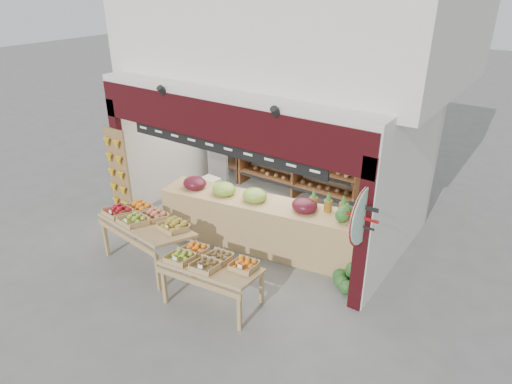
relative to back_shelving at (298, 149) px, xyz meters
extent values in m
plane|color=#61625D|center=(0.10, -1.94, -1.22)|extent=(60.00, 60.00, 0.00)
cube|color=silver|center=(0.10, 0.35, 0.28)|extent=(5.76, 0.18, 3.00)
cube|color=silver|center=(-2.69, -1.34, 0.28)|extent=(0.18, 3.38, 3.00)
cube|color=silver|center=(2.89, -1.34, 0.28)|extent=(0.18, 3.38, 3.00)
cube|color=silver|center=(0.10, -1.34, 1.84)|extent=(5.76, 3.38, 0.12)
cube|color=silver|center=(0.10, -0.24, 2.98)|extent=(6.36, 4.60, 2.40)
cube|color=black|center=(0.10, -2.99, 1.43)|extent=(5.70, 0.14, 0.70)
cube|color=black|center=(-2.65, -2.99, 0.10)|extent=(0.22, 0.14, 2.65)
cube|color=black|center=(2.85, -2.99, 0.10)|extent=(0.22, 0.14, 2.65)
cube|color=black|center=(0.10, -2.96, 0.98)|extent=(4.20, 0.05, 0.26)
cylinder|color=white|center=(0.20, -2.89, 1.23)|extent=(0.34, 0.05, 0.34)
cube|color=olive|center=(-2.63, -3.08, -0.07)|extent=(0.60, 0.04, 1.80)
cylinder|color=#C2F4D4|center=(2.85, -3.08, 0.53)|extent=(0.04, 0.90, 0.90)
cylinder|color=maroon|center=(2.85, -3.11, 0.53)|extent=(0.01, 0.92, 0.92)
cube|color=brown|center=(-1.55, 0.00, -0.39)|extent=(0.05, 0.52, 1.66)
cube|color=brown|center=(0.00, 0.00, -0.39)|extent=(0.05, 0.52, 1.66)
cube|color=brown|center=(1.55, 0.00, -0.39)|extent=(0.05, 0.52, 1.66)
cube|color=brown|center=(0.00, 0.00, -0.86)|extent=(3.11, 0.52, 0.04)
cube|color=brown|center=(0.00, 0.00, -0.39)|extent=(3.11, 0.52, 0.04)
cube|color=brown|center=(0.00, 0.00, 0.07)|extent=(3.11, 0.52, 0.04)
cube|color=brown|center=(0.00, 0.00, 0.43)|extent=(3.11, 0.52, 0.04)
cone|color=olive|center=(-1.24, 0.00, 0.57)|extent=(0.32, 0.32, 0.28)
cone|color=olive|center=(-0.75, 0.00, 0.57)|extent=(0.32, 0.32, 0.28)
cone|color=olive|center=(-0.25, 0.00, 0.57)|extent=(0.32, 0.32, 0.28)
cone|color=olive|center=(0.25, 0.00, 0.57)|extent=(0.32, 0.32, 0.28)
cone|color=olive|center=(0.75, 0.00, 0.57)|extent=(0.32, 0.32, 0.28)
cone|color=olive|center=(1.24, 0.00, 0.57)|extent=(0.32, 0.32, 0.28)
cube|color=#B4B7BB|center=(-1.94, -0.27, -0.35)|extent=(0.70, 0.70, 1.74)
cube|color=beige|center=(-1.42, -1.59, -1.03)|extent=(0.48, 0.38, 0.39)
cube|color=beige|center=(-1.37, -1.59, -0.67)|extent=(0.44, 0.36, 0.32)
cube|color=#134919|center=(-0.88, -1.74, -1.06)|extent=(0.46, 0.36, 0.32)
cube|color=beige|center=(-0.85, -1.34, -1.07)|extent=(0.41, 0.34, 0.30)
cube|color=tan|center=(0.54, -2.36, -0.72)|extent=(4.08, 1.46, 1.00)
ellipsoid|color=#59141E|center=(-0.89, -2.62, -0.12)|extent=(0.49, 0.45, 0.27)
ellipsoid|color=#8CB23F|center=(-0.23, -2.50, -0.12)|extent=(0.49, 0.45, 0.27)
ellipsoid|color=#8CB23F|center=(0.43, -2.38, -0.12)|extent=(0.49, 0.45, 0.27)
ellipsoid|color=#59141E|center=(1.42, -2.21, -0.12)|extent=(0.49, 0.45, 0.27)
cylinder|color=olive|center=(1.50, -2.03, -0.11)|extent=(0.15, 0.15, 0.22)
cylinder|color=olive|center=(1.77, -1.98, -0.11)|extent=(0.15, 0.15, 0.22)
cylinder|color=olive|center=(2.04, -1.93, -0.11)|extent=(0.15, 0.15, 0.22)
cylinder|color=olive|center=(2.32, -1.88, -0.11)|extent=(0.15, 0.15, 0.22)
cylinder|color=olive|center=(2.37, -1.87, -0.11)|extent=(0.15, 0.15, 0.22)
cube|color=tan|center=(-0.83, -3.98, -0.42)|extent=(1.81, 1.15, 0.25)
cube|color=tan|center=(-1.67, -4.31, -0.87)|extent=(0.07, 0.07, 0.70)
cube|color=tan|center=(-0.09, -4.50, -0.87)|extent=(0.07, 0.07, 0.70)
cube|color=tan|center=(-1.57, -3.47, -0.87)|extent=(0.07, 0.07, 0.70)
cube|color=tan|center=(0.01, -3.66, -0.87)|extent=(0.07, 0.07, 0.70)
cube|color=tan|center=(0.89, -4.22, -0.51)|extent=(1.62, 1.04, 0.23)
cube|color=tan|center=(0.24, -4.68, -0.92)|extent=(0.07, 0.07, 0.61)
cube|color=tan|center=(1.63, -4.49, -0.92)|extent=(0.07, 0.07, 0.61)
cube|color=tan|center=(0.14, -3.95, -0.92)|extent=(0.07, 0.07, 0.61)
cube|color=tan|center=(1.53, -3.77, -0.92)|extent=(0.07, 0.07, 0.61)
sphere|color=#174517|center=(2.45, -2.66, -1.09)|extent=(0.25, 0.25, 0.25)
sphere|color=#174517|center=(2.72, -2.66, -1.09)|extent=(0.25, 0.25, 0.25)
sphere|color=#174517|center=(2.45, -2.39, -1.09)|extent=(0.25, 0.25, 0.25)
sphere|color=#174517|center=(2.72, -2.39, -1.09)|extent=(0.25, 0.25, 0.25)
sphere|color=#174517|center=(2.58, -2.53, -0.87)|extent=(0.25, 0.25, 0.25)
sphere|color=#174517|center=(2.58, -2.76, -1.09)|extent=(0.25, 0.25, 0.25)
sphere|color=#174517|center=(2.36, -2.53, -1.09)|extent=(0.25, 0.25, 0.25)
camera|label=1|loc=(4.89, -8.75, 3.72)|focal=32.00mm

